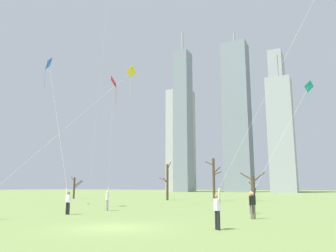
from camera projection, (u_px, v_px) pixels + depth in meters
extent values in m
plane|color=#7A934C|center=(114.00, 228.00, 15.91)|extent=(400.00, 400.00, 0.00)
cube|color=yellow|center=(131.00, 71.00, 36.20)|extent=(0.34, 1.50, 1.49)
cylinder|color=black|center=(131.00, 71.00, 36.20)|extent=(0.28, 0.02, 0.97)
cylinder|color=yellow|center=(130.00, 86.00, 35.97)|extent=(0.02, 0.02, 2.10)
cylinder|color=silver|center=(83.00, 113.00, 28.20)|extent=(0.14, 15.42, 12.47)
cylinder|color=gray|center=(107.00, 205.00, 27.27)|extent=(0.14, 0.14, 0.85)
cylinder|color=gray|center=(107.00, 206.00, 27.08)|extent=(0.14, 0.14, 0.85)
cube|color=white|center=(107.00, 197.00, 27.30)|extent=(0.39, 0.37, 0.54)
sphere|color=beige|center=(108.00, 192.00, 27.37)|extent=(0.22, 0.22, 0.22)
cylinder|color=white|center=(107.00, 197.00, 27.48)|extent=(0.09, 0.09, 0.55)
cylinder|color=white|center=(108.00, 191.00, 27.20)|extent=(0.21, 0.20, 0.56)
cube|color=red|center=(113.00, 82.00, 22.36)|extent=(0.31, 0.90, 0.84)
cylinder|color=black|center=(113.00, 82.00, 22.36)|extent=(0.27, 0.21, 0.52)
cylinder|color=red|center=(116.00, 95.00, 22.22)|extent=(0.02, 0.02, 1.25)
cylinder|color=silver|center=(111.00, 140.00, 24.80)|extent=(3.80, 5.15, 7.05)
cylinder|color=black|center=(69.00, 208.00, 23.48)|extent=(0.14, 0.14, 0.85)
cylinder|color=black|center=(67.00, 208.00, 23.60)|extent=(0.14, 0.14, 0.85)
cube|color=white|center=(68.00, 198.00, 23.67)|extent=(0.37, 0.26, 0.54)
sphere|color=#9E7051|center=(69.00, 193.00, 23.74)|extent=(0.22, 0.22, 0.22)
cylinder|color=white|center=(70.00, 199.00, 23.54)|extent=(0.09, 0.09, 0.55)
cylinder|color=white|center=(67.00, 192.00, 23.87)|extent=(0.22, 0.13, 0.56)
cube|color=blue|center=(49.00, 63.00, 32.08)|extent=(0.91, 1.20, 1.38)
cylinder|color=black|center=(49.00, 63.00, 32.08)|extent=(0.26, 0.44, 0.85)
cylinder|color=blue|center=(45.00, 78.00, 31.64)|extent=(0.02, 0.02, 2.04)
cylinder|color=silver|center=(57.00, 116.00, 28.00)|extent=(6.45, 3.74, 11.83)
cylinder|color=black|center=(216.00, 220.00, 15.24)|extent=(0.14, 0.14, 0.85)
cylinder|color=black|center=(219.00, 221.00, 15.04)|extent=(0.14, 0.14, 0.85)
cube|color=white|center=(217.00, 205.00, 15.27)|extent=(0.38, 0.38, 0.54)
sphere|color=#9E7051|center=(217.00, 196.00, 15.34)|extent=(0.22, 0.22, 0.22)
cylinder|color=white|center=(215.00, 205.00, 15.46)|extent=(0.09, 0.09, 0.55)
cylinder|color=white|center=(219.00, 194.00, 15.16)|extent=(0.21, 0.21, 0.56)
cylinder|color=#726656|center=(252.00, 212.00, 20.18)|extent=(0.14, 0.14, 0.85)
cylinder|color=#726656|center=(254.00, 212.00, 20.27)|extent=(0.14, 0.14, 0.85)
cube|color=black|center=(252.00, 200.00, 20.35)|extent=(0.37, 0.39, 0.54)
sphere|color=tan|center=(252.00, 194.00, 20.42)|extent=(0.22, 0.22, 0.22)
cylinder|color=black|center=(250.00, 201.00, 20.26)|extent=(0.09, 0.09, 0.55)
cylinder|color=black|center=(255.00, 192.00, 20.53)|extent=(0.20, 0.21, 0.56)
cube|color=teal|center=(309.00, 86.00, 26.19)|extent=(0.69, 0.74, 0.96)
cylinder|color=black|center=(309.00, 86.00, 26.19)|extent=(0.21, 0.12, 0.62)
cylinder|color=teal|center=(309.00, 99.00, 26.10)|extent=(0.02, 0.02, 1.36)
cylinder|color=silver|center=(285.00, 131.00, 23.38)|extent=(3.38, 6.33, 7.89)
cylinder|color=black|center=(252.00, 208.00, 24.56)|extent=(0.14, 0.14, 0.85)
cylinder|color=black|center=(251.00, 208.00, 24.41)|extent=(0.14, 0.14, 0.85)
cube|color=orange|center=(251.00, 198.00, 24.61)|extent=(0.31, 0.39, 0.54)
sphere|color=tan|center=(251.00, 193.00, 24.68)|extent=(0.22, 0.22, 0.22)
cylinder|color=orange|center=(253.00, 198.00, 24.75)|extent=(0.09, 0.09, 0.55)
cylinder|color=orange|center=(250.00, 198.00, 24.46)|extent=(0.09, 0.09, 0.55)
cylinder|color=silver|center=(99.00, 91.00, 36.98)|extent=(5.45, 4.82, 24.70)
cylinder|color=#3F3833|center=(88.00, 204.00, 38.04)|extent=(0.10, 0.10, 0.08)
cylinder|color=#4C3828|center=(214.00, 180.00, 45.51)|extent=(0.35, 0.35, 5.81)
cylinder|color=#4C3828|center=(209.00, 163.00, 45.84)|extent=(1.04, 0.72, 0.58)
cylinder|color=#4C3828|center=(213.00, 163.00, 46.48)|extent=(0.50, 1.15, 0.65)
cylinder|color=#4C3828|center=(217.00, 173.00, 45.41)|extent=(1.09, 0.22, 0.52)
cylinder|color=#4C3828|center=(217.00, 170.00, 45.44)|extent=(1.12, 0.36, 0.96)
cylinder|color=#4C3828|center=(253.00, 188.00, 47.11)|extent=(0.39, 0.39, 3.54)
cylinder|color=#4C3828|center=(251.00, 184.00, 47.65)|extent=(0.84, 0.81, 0.72)
cylinder|color=#4C3828|center=(259.00, 177.00, 46.86)|extent=(1.85, 0.56, 1.42)
cylinder|color=#4C3828|center=(247.00, 177.00, 47.92)|extent=(1.91, 0.50, 1.22)
cylinder|color=#423326|center=(74.00, 188.00, 55.14)|extent=(0.30, 0.30, 3.50)
cylinder|color=#423326|center=(78.00, 184.00, 55.01)|extent=(1.69, 0.35, 1.28)
cylinder|color=#423326|center=(73.00, 179.00, 55.80)|extent=(1.17, 0.56, 0.89)
cylinder|color=#423326|center=(78.00, 183.00, 56.19)|extent=(0.25, 2.03, 1.10)
cylinder|color=#4C3828|center=(167.00, 182.00, 49.45)|extent=(0.35, 0.35, 5.29)
cylinder|color=#4C3828|center=(165.00, 181.00, 50.03)|extent=(1.16, 0.95, 1.02)
cylinder|color=#4C3828|center=(163.00, 180.00, 50.08)|extent=(1.64, 0.65, 0.63)
cylinder|color=#4C3828|center=(169.00, 166.00, 49.28)|extent=(1.12, 1.00, 1.21)
cube|color=#9EA3AD|center=(280.00, 120.00, 132.40)|extent=(5.32, 10.70, 56.04)
cube|color=#9EA3AD|center=(281.00, 134.00, 117.71)|extent=(8.60, 7.58, 40.67)
cylinder|color=#99999E|center=(277.00, 67.00, 122.22)|extent=(0.80, 0.80, 9.32)
cube|color=gray|center=(237.00, 115.00, 136.04)|extent=(10.38, 8.31, 61.53)
cylinder|color=#99999E|center=(234.00, 39.00, 142.08)|extent=(0.80, 0.80, 5.40)
cube|color=#B2B2B7|center=(181.00, 140.00, 151.18)|extent=(10.73, 9.65, 45.89)
cube|color=gray|center=(183.00, 120.00, 138.59)|extent=(6.25, 6.83, 59.04)
cylinder|color=#99999E|center=(182.00, 42.00, 144.78)|extent=(0.80, 0.80, 9.56)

